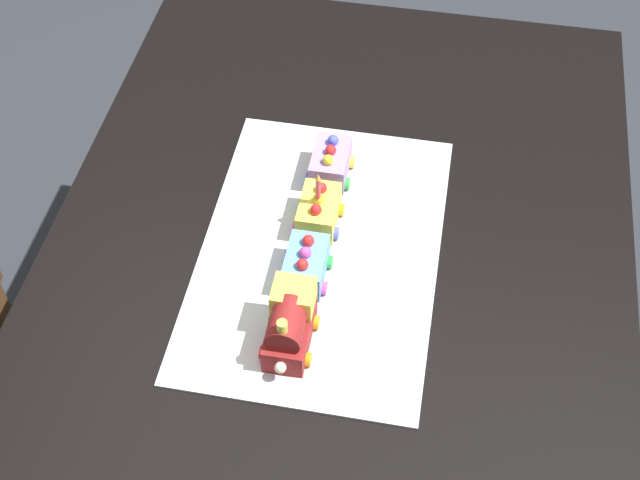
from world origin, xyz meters
The scene contains 8 objects.
ground_plane centered at (0.00, 0.00, 0.00)m, with size 8.00×8.00×0.00m, color #2D3038.
dining_table centered at (0.00, 0.00, 0.63)m, with size 1.40×1.00×0.74m.
cake_board centered at (-0.01, 0.03, 0.74)m, with size 0.60×0.40×0.00m, color silver.
cake_locomotive centered at (-0.20, 0.04, 0.79)m, with size 0.14×0.08×0.12m.
cake_car_caboose_sky_blue centered at (-0.07, 0.04, 0.77)m, with size 0.10×0.08×0.07m.
cake_car_flatbed_lemon centered at (0.05, 0.04, 0.77)m, with size 0.10×0.08×0.07m.
cake_car_gondola_lavender centered at (0.17, 0.04, 0.77)m, with size 0.10×0.08×0.07m.
birthday_candle centered at (0.05, 0.04, 0.84)m, with size 0.01×0.01×0.05m.
Camera 1 is at (-0.92, -0.14, 1.90)m, focal length 48.82 mm.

